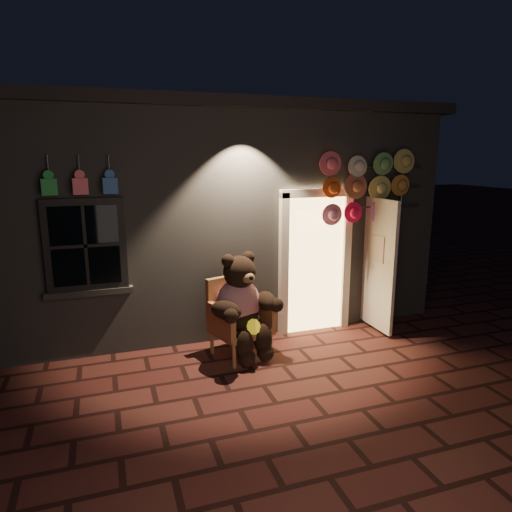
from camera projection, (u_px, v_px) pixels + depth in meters
name	position (u px, v px, depth m)	size (l,w,h in m)	color
ground	(263.00, 386.00, 5.41)	(60.00, 60.00, 0.00)	#51251F
shop_building	(194.00, 205.00, 8.72)	(7.30, 5.95, 3.51)	slate
wicker_armchair	(237.00, 317.00, 6.20)	(0.87, 0.83, 1.06)	#B48145
teddy_bear	(242.00, 306.00, 6.04)	(0.98, 0.90, 1.41)	#A91225
hat_rack	(367.00, 187.00, 6.77)	(1.75, 0.22, 2.72)	#59595E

